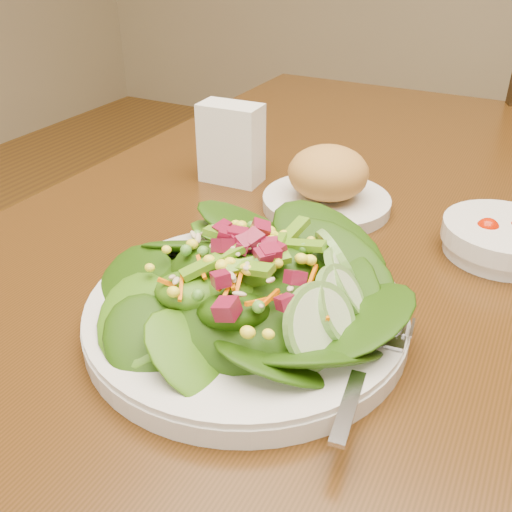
# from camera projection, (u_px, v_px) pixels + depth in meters

# --- Properties ---
(dining_table) EXTENTS (0.90, 1.40, 0.75)m
(dining_table) POSITION_uv_depth(u_px,v_px,m) (358.00, 296.00, 0.77)
(dining_table) COLOR #44250D
(dining_table) RESTS_ON ground_plane
(salad_plate) EXTENTS (0.31, 0.31, 0.09)m
(salad_plate) POSITION_uv_depth(u_px,v_px,m) (256.00, 299.00, 0.53)
(salad_plate) COLOR silver
(salad_plate) RESTS_ON dining_table
(bread_plate) EXTENTS (0.17, 0.17, 0.09)m
(bread_plate) POSITION_uv_depth(u_px,v_px,m) (327.00, 184.00, 0.75)
(bread_plate) COLOR silver
(bread_plate) RESTS_ON dining_table
(tomato_bowl) EXTENTS (0.14, 0.14, 0.04)m
(tomato_bowl) POSITION_uv_depth(u_px,v_px,m) (502.00, 239.00, 0.66)
(tomato_bowl) COLOR silver
(tomato_bowl) RESTS_ON dining_table
(napkin_holder) EXTENTS (0.09, 0.05, 0.11)m
(napkin_holder) POSITION_uv_depth(u_px,v_px,m) (231.00, 141.00, 0.82)
(napkin_holder) COLOR white
(napkin_holder) RESTS_ON dining_table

